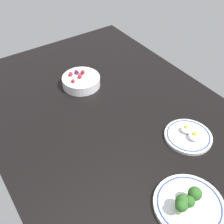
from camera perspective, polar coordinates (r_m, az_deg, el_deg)
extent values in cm
cube|color=black|center=(116.71, 0.00, -1.45)|extent=(139.28, 94.30, 4.00)
cylinder|color=silver|center=(130.77, -6.40, 6.14)|extent=(17.35, 17.35, 4.24)
torus|color=silver|center=(129.55, -6.47, 6.89)|extent=(17.45, 17.45, 0.80)
sphere|color=maroon|center=(126.49, -7.92, 6.23)|extent=(1.67, 1.67, 1.67)
sphere|color=#59144C|center=(131.61, -7.14, 7.93)|extent=(1.76, 1.76, 1.76)
sphere|color=#B2232D|center=(130.86, -8.37, 7.63)|extent=(1.98, 1.98, 1.98)
sphere|color=#59144C|center=(132.34, -7.33, 8.07)|extent=(1.58, 1.58, 1.58)
sphere|color=maroon|center=(131.34, -5.96, 8.02)|extent=(2.01, 2.01, 2.01)
sphere|color=#B2232D|center=(128.81, -6.52, 7.20)|extent=(1.99, 1.99, 1.99)
cylinder|color=silver|center=(110.10, 15.15, -4.79)|extent=(17.83, 17.83, 1.25)
torus|color=#33478C|center=(109.66, 15.21, -4.56)|extent=(16.19, 16.19, 0.50)
ellipsoid|color=white|center=(110.07, 14.76, -3.41)|extent=(4.01, 4.01, 2.20)
sphere|color=yellow|center=(109.38, 14.85, -3.04)|extent=(1.60, 1.60, 1.60)
ellipsoid|color=white|center=(108.14, 16.33, -4.73)|extent=(4.48, 4.48, 2.46)
sphere|color=yellow|center=(107.37, 16.44, -4.33)|extent=(1.79, 1.79, 1.79)
cylinder|color=silver|center=(92.43, 15.31, -17.75)|extent=(21.65, 21.65, 1.35)
torus|color=#33478C|center=(91.86, 15.39, -17.53)|extent=(19.55, 19.55, 0.50)
cylinder|color=#9EBC72|center=(89.63, 13.76, -18.00)|extent=(1.43, 1.43, 2.18)
sphere|color=#2D6023|center=(87.42, 14.04, -17.14)|extent=(4.09, 4.09, 4.09)
cylinder|color=#9EBC72|center=(91.51, 16.09, -16.54)|extent=(1.47, 1.47, 2.62)
sphere|color=#2D6023|center=(89.13, 16.45, -15.57)|extent=(4.20, 4.20, 4.20)
cylinder|color=#9EBC72|center=(88.31, 13.56, -18.88)|extent=(1.25, 1.25, 2.99)
sphere|color=#2D6023|center=(85.89, 13.88, -17.96)|extent=(3.59, 3.59, 3.59)
cylinder|color=#9EBC72|center=(90.00, 15.06, -17.91)|extent=(1.22, 1.22, 2.34)
sphere|color=#2D6023|center=(87.92, 15.35, -17.10)|extent=(3.48, 3.48, 3.48)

